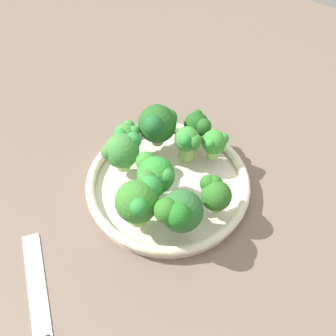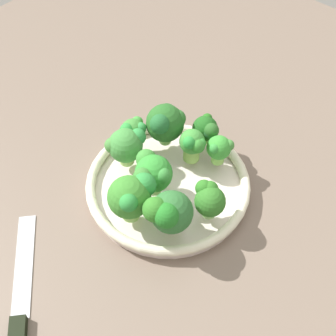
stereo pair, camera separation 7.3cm
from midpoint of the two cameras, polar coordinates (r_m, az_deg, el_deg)
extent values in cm
cube|color=#726153|center=(81.86, -2.87, -0.87)|extent=(130.00, 130.00, 2.50)
cylinder|color=silver|center=(77.57, -2.71, -2.61)|extent=(26.00, 26.00, 1.27)
torus|color=beige|center=(76.45, -2.75, -1.97)|extent=(27.08, 27.08, 1.55)
cylinder|color=#97CC74|center=(71.77, 2.85, -4.73)|extent=(2.09, 2.09, 1.76)
sphere|color=#2E6F24|center=(69.80, 2.93, -3.60)|extent=(4.74, 4.74, 4.74)
sphere|color=#2C6F21|center=(69.87, 2.72, -2.16)|extent=(2.68, 2.68, 2.68)
sphere|color=#2B7020|center=(69.84, 1.99, -2.11)|extent=(2.68, 2.68, 2.68)
cylinder|color=#89BE59|center=(70.60, -6.68, -5.91)|extent=(2.75, 2.75, 2.64)
sphere|color=#367F2B|center=(67.80, -6.94, -4.30)|extent=(6.50, 6.50, 6.50)
sphere|color=#2D8A39|center=(67.92, -5.32, -2.60)|extent=(3.71, 3.71, 3.71)
sphere|color=#2B8736|center=(65.03, -6.79, -4.99)|extent=(2.69, 2.69, 2.69)
cylinder|color=#82C958|center=(79.84, -7.69, 2.61)|extent=(1.87, 1.87, 2.24)
sphere|color=#3B8235|center=(78.04, -7.87, 3.84)|extent=(4.19, 4.19, 4.19)
sphere|color=#328C41|center=(77.15, -6.92, 4.32)|extent=(1.92, 1.92, 1.92)
sphere|color=#3D9138|center=(78.81, -7.53, 4.93)|extent=(2.03, 2.03, 2.03)
sphere|color=green|center=(76.66, -8.59, 3.84)|extent=(2.37, 2.37, 2.37)
cylinder|color=#86C458|center=(78.49, 2.86, 1.89)|extent=(2.18, 2.18, 1.97)
sphere|color=green|center=(76.77, 2.93, 3.04)|extent=(4.09, 4.09, 4.09)
sphere|color=#3F8536|center=(76.74, 4.06, 3.46)|extent=(1.93, 1.93, 1.93)
sphere|color=#348B37|center=(75.37, 2.47, 2.85)|extent=(1.77, 1.77, 1.77)
cylinder|color=#9DCB66|center=(77.49, -8.23, 0.51)|extent=(2.43, 2.43, 2.10)
sphere|color=#3D863A|center=(75.32, -8.47, 1.93)|extent=(5.69, 5.69, 5.69)
sphere|color=#2E8A3E|center=(75.36, -7.11, 3.20)|extent=(2.77, 2.77, 2.77)
sphere|color=#428238|center=(74.91, -10.06, 1.77)|extent=(2.59, 2.59, 2.59)
cylinder|color=#80C24E|center=(81.36, 0.84, 4.04)|extent=(1.89, 1.89, 1.66)
sphere|color=#1C571A|center=(79.74, 0.86, 5.16)|extent=(4.38, 4.38, 4.38)
sphere|color=#255F2D|center=(78.27, 1.66, 4.82)|extent=(2.51, 2.51, 2.51)
sphere|color=#275C22|center=(78.06, 1.73, 5.00)|extent=(2.57, 2.57, 2.57)
sphere|color=#21651B|center=(79.81, 0.99, 6.40)|extent=(1.79, 1.79, 1.79)
cylinder|color=#97D072|center=(80.45, -3.91, 3.60)|extent=(2.01, 2.01, 2.41)
sphere|color=#245E22|center=(78.08, -4.04, 5.27)|extent=(6.50, 6.50, 6.50)
sphere|color=#2A6928|center=(78.07, -2.66, 5.99)|extent=(3.07, 3.07, 3.07)
sphere|color=#1B5B1F|center=(79.15, -4.01, 6.46)|extent=(3.43, 3.43, 3.43)
sphere|color=#21602D|center=(75.51, -4.56, 5.07)|extent=(3.33, 3.33, 3.33)
cylinder|color=#8FC057|center=(69.48, -1.40, -6.98)|extent=(1.83, 1.83, 2.38)
sphere|color=#2C672F|center=(66.77, -1.46, -5.48)|extent=(6.34, 6.34, 6.34)
sphere|color=#217322|center=(64.51, -1.92, -5.95)|extent=(3.74, 3.74, 3.74)
sphere|color=#2F7824|center=(64.96, -3.44, -5.42)|extent=(3.67, 3.67, 3.67)
cylinder|color=#85B350|center=(78.06, -0.38, 2.04)|extent=(2.76, 2.76, 2.72)
sphere|color=#3C8D37|center=(76.05, -0.39, 3.40)|extent=(4.22, 4.22, 4.22)
sphere|color=#2A8B35|center=(74.54, -0.65, 3.24)|extent=(2.17, 2.17, 2.17)
sphere|color=#318630|center=(75.14, 0.72, 3.31)|extent=(1.77, 1.77, 1.77)
sphere|color=#33822D|center=(75.03, 0.35, 2.97)|extent=(2.51, 2.51, 2.51)
cylinder|color=#87BE62|center=(73.60, -4.30, -2.53)|extent=(2.40, 2.40, 2.27)
sphere|color=#308E30|center=(71.20, -4.44, -1.05)|extent=(5.90, 5.90, 5.90)
sphere|color=#378D39|center=(69.56, -3.30, -1.16)|extent=(2.60, 2.60, 2.60)
sphere|color=#398733|center=(72.12, -5.49, 0.51)|extent=(3.29, 3.29, 3.29)
sphere|color=#377A30|center=(68.98, -5.62, -1.69)|extent=(3.05, 3.05, 3.05)
cube|color=silver|center=(72.64, -18.73, -13.44)|extent=(13.35, 14.34, 0.40)
camera|label=1|loc=(0.04, -92.87, -3.46)|focal=49.77mm
camera|label=2|loc=(0.04, 87.13, 3.46)|focal=49.77mm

